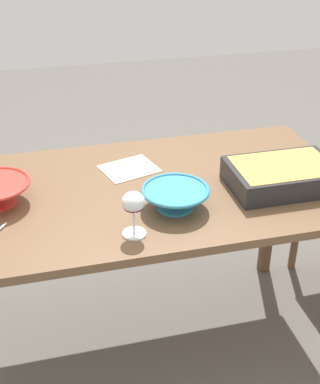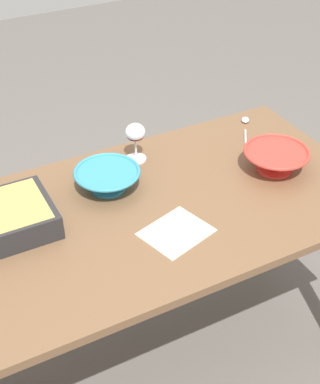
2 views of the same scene
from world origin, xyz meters
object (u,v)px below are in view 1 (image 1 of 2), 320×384
wine_glass (133,205)px  small_bowl (175,197)px  dining_table (142,214)px  casserole_dish (283,174)px  napkin (129,169)px

wine_glass → small_bowl: 0.21m
dining_table → wine_glass: (-0.08, -0.27, 0.21)m
dining_table → small_bowl: size_ratio=6.65×
small_bowl → dining_table: bearing=116.9°
wine_glass → casserole_dish: (0.56, 0.17, -0.06)m
dining_table → small_bowl: small_bowl is taller
casserole_dish → dining_table: bearing=167.7°
casserole_dish → small_bowl: size_ratio=1.67×
wine_glass → napkin: wine_glass is taller
napkin → casserole_dish: bearing=-27.2°
small_bowl → casserole_dish: bearing=7.2°
casserole_dish → small_bowl: 0.40m
napkin → wine_glass: bearing=-99.0°
dining_table → wine_glass: 0.35m
dining_table → napkin: bearing=95.6°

